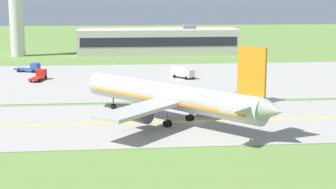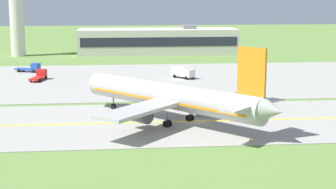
# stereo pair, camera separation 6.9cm
# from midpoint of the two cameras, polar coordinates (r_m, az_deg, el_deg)

# --- Properties ---
(ground_plane) EXTENTS (500.00, 500.00, 0.00)m
(ground_plane) POSITION_cam_midpoint_polar(r_m,az_deg,el_deg) (84.46, 2.74, -2.90)
(ground_plane) COLOR olive
(taxiway_strip) EXTENTS (240.00, 28.00, 0.10)m
(taxiway_strip) POSITION_cam_midpoint_polar(r_m,az_deg,el_deg) (84.45, 2.74, -2.87)
(taxiway_strip) COLOR #9E9B93
(taxiway_strip) RESTS_ON ground
(apron_pad) EXTENTS (140.00, 52.00, 0.10)m
(apron_pad) POSITION_cam_midpoint_polar(r_m,az_deg,el_deg) (126.71, 4.46, 1.70)
(apron_pad) COLOR #9E9B93
(apron_pad) RESTS_ON ground
(taxiway_centreline) EXTENTS (220.00, 0.60, 0.01)m
(taxiway_centreline) POSITION_cam_midpoint_polar(r_m,az_deg,el_deg) (84.43, 2.74, -2.83)
(taxiway_centreline) COLOR yellow
(taxiway_centreline) RESTS_ON taxiway_strip
(airplane_lead) EXTENTS (30.01, 32.34, 12.70)m
(airplane_lead) POSITION_cam_midpoint_polar(r_m,az_deg,el_deg) (83.02, 0.41, -0.21)
(airplane_lead) COLOR #ADADA8
(airplane_lead) RESTS_ON ground
(service_truck_fuel) EXTENTS (5.22, 6.04, 2.60)m
(service_truck_fuel) POSITION_cam_midpoint_polar(r_m,az_deg,el_deg) (126.34, 1.60, 2.38)
(service_truck_fuel) COLOR silver
(service_truck_fuel) RESTS_ON ground
(service_truck_catering) EXTENTS (6.71, 4.25, 2.59)m
(service_truck_catering) POSITION_cam_midpoint_polar(r_m,az_deg,el_deg) (140.27, -14.21, 2.74)
(service_truck_catering) COLOR #264CA5
(service_truck_catering) RESTS_ON ground
(service_truck_pushback) EXTENTS (3.49, 6.70, 2.59)m
(service_truck_pushback) POSITION_cam_midpoint_polar(r_m,az_deg,el_deg) (127.10, -13.35, 1.98)
(service_truck_pushback) COLOR red
(service_truck_pushback) RESTS_ON ground
(terminal_building) EXTENTS (51.70, 14.09, 9.31)m
(terminal_building) POSITION_cam_midpoint_polar(r_m,az_deg,el_deg) (177.81, -1.06, 5.63)
(terminal_building) COLOR beige
(terminal_building) RESTS_ON ground
(control_tower) EXTENTS (7.60, 7.60, 26.79)m
(control_tower) POSITION_cam_midpoint_polar(r_m,az_deg,el_deg) (176.94, -15.70, 9.13)
(control_tower) COLOR silver
(control_tower) RESTS_ON ground
(traffic_cone_near_edge) EXTENTS (0.44, 0.44, 0.60)m
(traffic_cone_near_edge) POSITION_cam_midpoint_polar(r_m,az_deg,el_deg) (101.81, 14.69, -0.72)
(traffic_cone_near_edge) COLOR orange
(traffic_cone_near_edge) RESTS_ON ground
(traffic_cone_mid_edge) EXTENTS (0.44, 0.44, 0.60)m
(traffic_cone_mid_edge) POSITION_cam_midpoint_polar(r_m,az_deg,el_deg) (74.20, 8.71, -4.71)
(traffic_cone_mid_edge) COLOR orange
(traffic_cone_mid_edge) RESTS_ON ground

